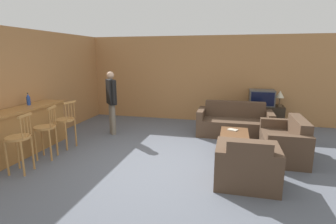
{
  "coord_description": "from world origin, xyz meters",
  "views": [
    {
      "loc": [
        1.21,
        -4.44,
        2.03
      ],
      "look_at": [
        -0.08,
        0.8,
        0.85
      ],
      "focal_mm": 28.0,
      "sensor_mm": 36.0,
      "label": 1
    }
  ],
  "objects_px": {
    "bar_chair_far": "(66,123)",
    "book_on_table": "(233,130)",
    "bottle": "(28,100)",
    "person_by_window": "(111,99)",
    "armchair_near": "(247,167)",
    "loveseat_right": "(285,142)",
    "bar_chair_near": "(19,142)",
    "couch_far": "(234,124)",
    "coffee_table": "(234,137)",
    "tv": "(262,98)",
    "tv_unit": "(260,116)",
    "bar_chair_mid": "(46,131)",
    "table_lamp": "(280,95)"
  },
  "relations": [
    {
      "from": "bar_chair_far",
      "to": "book_on_table",
      "type": "bearing_deg",
      "value": 12.32
    },
    {
      "from": "bottle",
      "to": "person_by_window",
      "type": "height_order",
      "value": "person_by_window"
    },
    {
      "from": "armchair_near",
      "to": "loveseat_right",
      "type": "relative_size",
      "value": 0.68
    },
    {
      "from": "bar_chair_near",
      "to": "book_on_table",
      "type": "height_order",
      "value": "bar_chair_near"
    },
    {
      "from": "loveseat_right",
      "to": "bottle",
      "type": "distance_m",
      "value": 5.46
    },
    {
      "from": "armchair_near",
      "to": "couch_far",
      "type": "bearing_deg",
      "value": 94.02
    },
    {
      "from": "coffee_table",
      "to": "person_by_window",
      "type": "distance_m",
      "value": 3.21
    },
    {
      "from": "loveseat_right",
      "to": "bottle",
      "type": "relative_size",
      "value": 5.35
    },
    {
      "from": "person_by_window",
      "to": "book_on_table",
      "type": "bearing_deg",
      "value": -7.96
    },
    {
      "from": "bar_chair_near",
      "to": "bar_chair_far",
      "type": "relative_size",
      "value": 1.0
    },
    {
      "from": "couch_far",
      "to": "tv",
      "type": "bearing_deg",
      "value": 54.3
    },
    {
      "from": "tv",
      "to": "bar_chair_near",
      "type": "bearing_deg",
      "value": -136.12
    },
    {
      "from": "tv_unit",
      "to": "person_by_window",
      "type": "xyz_separation_m",
      "value": [
        -3.82,
        -1.66,
        0.61
      ]
    },
    {
      "from": "bar_chair_near",
      "to": "armchair_near",
      "type": "bearing_deg",
      "value": 6.86
    },
    {
      "from": "bar_chair_near",
      "to": "book_on_table",
      "type": "xyz_separation_m",
      "value": [
        3.58,
        2.1,
        -0.13
      ]
    },
    {
      "from": "bottle",
      "to": "bar_chair_near",
      "type": "bearing_deg",
      "value": -56.85
    },
    {
      "from": "bar_chair_near",
      "to": "coffee_table",
      "type": "height_order",
      "value": "bar_chair_near"
    },
    {
      "from": "loveseat_right",
      "to": "tv_unit",
      "type": "relative_size",
      "value": 1.17
    },
    {
      "from": "bar_chair_mid",
      "to": "person_by_window",
      "type": "bearing_deg",
      "value": 73.95
    },
    {
      "from": "couch_far",
      "to": "bottle",
      "type": "distance_m",
      "value": 4.87
    },
    {
      "from": "person_by_window",
      "to": "couch_far",
      "type": "bearing_deg",
      "value": 11.76
    },
    {
      "from": "bar_chair_near",
      "to": "bar_chair_far",
      "type": "bearing_deg",
      "value": 90.0
    },
    {
      "from": "bar_chair_far",
      "to": "tv",
      "type": "relative_size",
      "value": 1.56
    },
    {
      "from": "bar_chair_near",
      "to": "table_lamp",
      "type": "bearing_deg",
      "value": 40.92
    },
    {
      "from": "bar_chair_mid",
      "to": "bar_chair_far",
      "type": "xyz_separation_m",
      "value": [
        0.0,
        0.64,
        0.0
      ]
    },
    {
      "from": "bar_chair_mid",
      "to": "table_lamp",
      "type": "relative_size",
      "value": 2.42
    },
    {
      "from": "bar_chair_near",
      "to": "person_by_window",
      "type": "relative_size",
      "value": 0.65
    },
    {
      "from": "couch_far",
      "to": "table_lamp",
      "type": "relative_size",
      "value": 4.24
    },
    {
      "from": "bar_chair_mid",
      "to": "person_by_window",
      "type": "xyz_separation_m",
      "value": [
        0.53,
        1.85,
        0.35
      ]
    },
    {
      "from": "couch_far",
      "to": "coffee_table",
      "type": "height_order",
      "value": "couch_far"
    },
    {
      "from": "bar_chair_far",
      "to": "loveseat_right",
      "type": "bearing_deg",
      "value": 7.08
    },
    {
      "from": "table_lamp",
      "to": "person_by_window",
      "type": "distance_m",
      "value": 4.61
    },
    {
      "from": "bar_chair_near",
      "to": "tv_unit",
      "type": "xyz_separation_m",
      "value": [
        4.35,
        4.18,
        -0.25
      ]
    },
    {
      "from": "couch_far",
      "to": "tv",
      "type": "xyz_separation_m",
      "value": [
        0.73,
        1.02,
        0.54
      ]
    },
    {
      "from": "coffee_table",
      "to": "book_on_table",
      "type": "distance_m",
      "value": 0.28
    },
    {
      "from": "bar_chair_far",
      "to": "table_lamp",
      "type": "relative_size",
      "value": 2.42
    },
    {
      "from": "bar_chair_mid",
      "to": "couch_far",
      "type": "height_order",
      "value": "bar_chair_mid"
    },
    {
      "from": "bar_chair_near",
      "to": "couch_far",
      "type": "distance_m",
      "value": 4.81
    },
    {
      "from": "armchair_near",
      "to": "coffee_table",
      "type": "distance_m",
      "value": 1.39
    },
    {
      "from": "bar_chair_near",
      "to": "coffee_table",
      "type": "bearing_deg",
      "value": 26.83
    },
    {
      "from": "bar_chair_mid",
      "to": "bottle",
      "type": "bearing_deg",
      "value": 148.49
    },
    {
      "from": "coffee_table",
      "to": "bar_chair_far",
      "type": "bearing_deg",
      "value": -171.89
    },
    {
      "from": "loveseat_right",
      "to": "book_on_table",
      "type": "relative_size",
      "value": 5.79
    },
    {
      "from": "bar_chair_far",
      "to": "table_lamp",
      "type": "height_order",
      "value": "table_lamp"
    },
    {
      "from": "bar_chair_far",
      "to": "loveseat_right",
      "type": "xyz_separation_m",
      "value": [
        4.61,
        0.57,
        -0.27
      ]
    },
    {
      "from": "couch_far",
      "to": "armchair_near",
      "type": "height_order",
      "value": "couch_far"
    },
    {
      "from": "coffee_table",
      "to": "bottle",
      "type": "distance_m",
      "value": 4.47
    },
    {
      "from": "couch_far",
      "to": "bottle",
      "type": "height_order",
      "value": "bottle"
    },
    {
      "from": "table_lamp",
      "to": "person_by_window",
      "type": "height_order",
      "value": "person_by_window"
    },
    {
      "from": "bar_chair_mid",
      "to": "tv_unit",
      "type": "relative_size",
      "value": 0.86
    }
  ]
}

